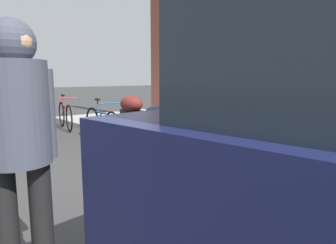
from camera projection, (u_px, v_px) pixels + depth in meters
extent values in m
plane|color=#373737|center=(128.00, 170.00, 4.44)|extent=(80.00, 80.00, 0.00)
torus|color=black|center=(183.00, 154.00, 4.12)|extent=(0.66, 0.10, 0.66)
cylinder|color=silver|center=(183.00, 154.00, 4.12)|extent=(0.16, 0.06, 0.16)
torus|color=black|center=(124.00, 138.00, 5.22)|extent=(0.66, 0.10, 0.66)
cylinder|color=silver|center=(124.00, 138.00, 5.22)|extent=(0.16, 0.06, 0.16)
cube|color=silver|center=(148.00, 141.00, 4.70)|extent=(0.44, 0.30, 0.32)
cylinder|color=silver|center=(150.00, 131.00, 4.64)|extent=(0.97, 0.07, 0.06)
ellipsoid|color=black|center=(158.00, 114.00, 4.45)|extent=(0.52, 0.28, 0.26)
cube|color=black|center=(142.00, 115.00, 4.77)|extent=(0.60, 0.25, 0.11)
cube|color=black|center=(130.00, 114.00, 5.01)|extent=(0.28, 0.22, 0.18)
cylinder|color=silver|center=(184.00, 131.00, 4.08)|extent=(0.35, 0.07, 0.67)
cylinder|color=black|center=(178.00, 102.00, 4.10)|extent=(0.04, 0.62, 0.04)
cube|color=silver|center=(182.00, 89.00, 4.02)|extent=(0.15, 0.32, 0.35)
sphere|color=#EAEACC|center=(186.00, 113.00, 4.01)|extent=(0.14, 0.14, 0.14)
cube|color=#AFAFAF|center=(143.00, 123.00, 5.16)|extent=(0.44, 0.20, 0.44)
cube|color=black|center=(148.00, 122.00, 5.23)|extent=(0.37, 0.02, 0.03)
ellipsoid|color=#591E19|center=(131.00, 104.00, 4.95)|extent=(0.48, 0.32, 0.28)
torus|color=black|center=(112.00, 129.00, 5.99)|extent=(0.72, 0.09, 0.72)
torus|color=black|center=(93.00, 123.00, 6.78)|extent=(0.72, 0.09, 0.72)
cylinder|color=#1E5999|center=(101.00, 113.00, 6.34)|extent=(0.56, 0.08, 0.04)
cylinder|color=#1E5999|center=(98.00, 119.00, 6.53)|extent=(0.44, 0.07, 0.32)
cylinder|color=#1E5999|center=(98.00, 107.00, 6.47)|extent=(0.03, 0.03, 0.30)
ellipsoid|color=black|center=(97.00, 99.00, 6.45)|extent=(0.23, 0.12, 0.06)
cylinder|color=#1E5999|center=(111.00, 103.00, 5.95)|extent=(0.06, 0.48, 0.03)
cylinder|color=black|center=(42.00, 226.00, 1.91)|extent=(0.14, 0.14, 0.86)
cylinder|color=black|center=(7.00, 233.00, 1.82)|extent=(0.14, 0.14, 0.86)
cylinder|color=#474C5B|center=(16.00, 113.00, 1.75)|extent=(0.50, 0.50, 0.63)
sphere|color=#474C5B|center=(11.00, 42.00, 1.69)|extent=(0.28, 0.28, 0.28)
sphere|color=tan|center=(18.00, 42.00, 1.67)|extent=(0.17, 0.17, 0.17)
cylinder|color=#474C5B|center=(47.00, 114.00, 1.96)|extent=(0.10, 0.10, 0.59)
cube|color=black|center=(182.00, 113.00, 6.25)|extent=(0.55, 0.21, 1.02)
cube|color=black|center=(189.00, 113.00, 6.39)|extent=(0.55, 0.21, 1.02)
torus|color=black|center=(69.00, 118.00, 7.54)|extent=(0.70, 0.18, 0.71)
torus|color=black|center=(62.00, 114.00, 8.42)|extent=(0.70, 0.18, 0.71)
cylinder|color=#B22323|center=(65.00, 106.00, 7.94)|extent=(0.56, 0.15, 0.04)
cylinder|color=#B22323|center=(63.00, 111.00, 8.14)|extent=(0.44, 0.12, 0.32)
cylinder|color=#B22323|center=(63.00, 101.00, 8.08)|extent=(0.03, 0.03, 0.30)
ellipsoid|color=black|center=(63.00, 95.00, 8.05)|extent=(0.24, 0.14, 0.06)
cylinder|color=#B22323|center=(68.00, 98.00, 7.51)|extent=(0.12, 0.48, 0.03)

